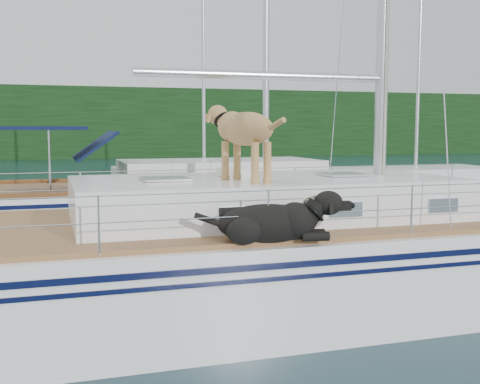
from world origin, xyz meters
name	(u,v)px	position (x,y,z in m)	size (l,w,h in m)	color
ground	(210,310)	(0.00, 0.00, 0.00)	(120.00, 120.00, 0.00)	black
tree_line	(73,123)	(0.00, 45.00, 3.00)	(90.00, 3.00, 6.00)	black
shore_bank	(73,151)	(0.00, 46.20, 0.60)	(92.00, 1.00, 1.20)	#595147
main_sailboat	(216,261)	(0.09, -0.01, 0.68)	(12.00, 3.95, 14.01)	white
neighbor_sailboat	(177,206)	(0.87, 6.42, 0.63)	(11.00, 3.50, 13.30)	white
bg_boat_center	(204,179)	(4.00, 16.00, 0.45)	(7.20, 3.00, 11.65)	white
bg_boat_east	(415,180)	(12.00, 13.00, 0.46)	(6.40, 3.00, 11.65)	white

